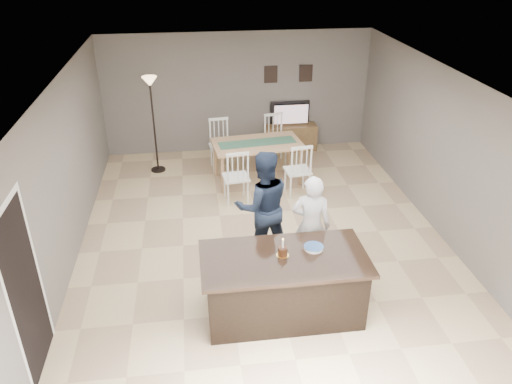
{
  "coord_description": "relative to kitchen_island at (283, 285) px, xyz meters",
  "views": [
    {
      "loc": [
        -1.06,
        -6.95,
        4.59
      ],
      "look_at": [
        -0.16,
        -0.3,
        1.07
      ],
      "focal_mm": 35.0,
      "sensor_mm": 36.0,
      "label": 1
    }
  ],
  "objects": [
    {
      "name": "man",
      "position": [
        -0.08,
        1.35,
        0.44
      ],
      "size": [
        0.92,
        0.75,
        1.79
      ],
      "primitive_type": "imported",
      "rotation": [
        0.0,
        0.0,
        3.22
      ],
      "color": "#182236",
      "rests_on": "floor"
    },
    {
      "name": "floor_lamp",
      "position": [
        -1.85,
        4.81,
        1.13
      ],
      "size": [
        0.31,
        0.31,
        2.04
      ],
      "color": "black",
      "rests_on": "floor"
    },
    {
      "name": "kitchen_island",
      "position": [
        0.0,
        0.0,
        0.0
      ],
      "size": [
        2.15,
        1.1,
        0.9
      ],
      "color": "black",
      "rests_on": "floor"
    },
    {
      "name": "room_shell",
      "position": [
        0.0,
        1.8,
        1.22
      ],
      "size": [
        8.0,
        8.0,
        8.0
      ],
      "color": "slate",
      "rests_on": "floor"
    },
    {
      "name": "tv_screen_glow",
      "position": [
        1.2,
        5.56,
        0.42
      ],
      "size": [
        0.78,
        0.0,
        0.78
      ],
      "primitive_type": "plane",
      "rotation": [
        1.57,
        0.0,
        3.14
      ],
      "color": "orange",
      "rests_on": "tv_console"
    },
    {
      "name": "television",
      "position": [
        1.2,
        5.64,
        0.41
      ],
      "size": [
        0.91,
        0.12,
        0.53
      ],
      "primitive_type": "imported",
      "rotation": [
        0.0,
        0.0,
        3.14
      ],
      "color": "black",
      "rests_on": "tv_console"
    },
    {
      "name": "doorway",
      "position": [
        -2.99,
        -0.5,
        0.8
      ],
      "size": [
        0.0,
        2.1,
        2.65
      ],
      "color": "black",
      "rests_on": "floor"
    },
    {
      "name": "picture_frames",
      "position": [
        1.15,
        5.78,
        1.3
      ],
      "size": [
        1.1,
        0.02,
        0.38
      ],
      "color": "black",
      "rests_on": "room_shell"
    },
    {
      "name": "plate_stack",
      "position": [
        0.41,
        0.13,
        0.47
      ],
      "size": [
        0.26,
        0.26,
        0.04
      ],
      "color": "white",
      "rests_on": "kitchen_island"
    },
    {
      "name": "dining_table",
      "position": [
        0.21,
        4.06,
        0.23
      ],
      "size": [
        1.89,
        2.16,
        1.08
      ],
      "rotation": [
        0.0,
        0.0,
        0.11
      ],
      "color": "tan",
      "rests_on": "floor"
    },
    {
      "name": "woman",
      "position": [
        0.56,
        0.88,
        0.34
      ],
      "size": [
        0.66,
        0.53,
        1.58
      ],
      "primitive_type": "imported",
      "rotation": [
        0.0,
        0.0,
        2.85
      ],
      "color": "silver",
      "rests_on": "floor"
    },
    {
      "name": "floor",
      "position": [
        0.0,
        1.8,
        -0.45
      ],
      "size": [
        8.0,
        8.0,
        0.0
      ],
      "primitive_type": "plane",
      "color": "#D8BC8A",
      "rests_on": "ground"
    },
    {
      "name": "birthday_cake",
      "position": [
        -0.02,
        0.04,
        0.51
      ],
      "size": [
        0.17,
        0.17,
        0.26
      ],
      "color": "gold",
      "rests_on": "kitchen_island"
    },
    {
      "name": "tv_console",
      "position": [
        1.2,
        5.57,
        -0.15
      ],
      "size": [
        1.2,
        0.4,
        0.6
      ],
      "primitive_type": "cube",
      "color": "brown",
      "rests_on": "floor"
    }
  ]
}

